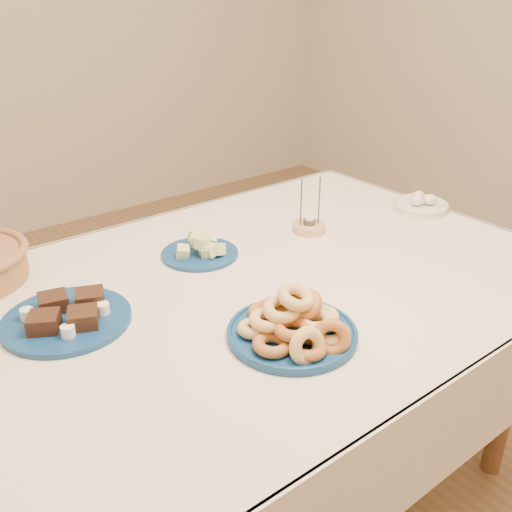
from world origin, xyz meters
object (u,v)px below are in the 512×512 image
dining_table (244,321)px  candle_holder (309,226)px  donut_platter (294,326)px  egg_bowl (421,205)px  melon_plate (201,250)px  brownie_plate (67,317)px

dining_table → candle_holder: size_ratio=10.08×
dining_table → donut_platter: 0.30m
donut_platter → egg_bowl: (0.83, 0.30, -0.01)m
melon_plate → brownie_plate: size_ratio=0.78×
dining_table → candle_holder: bearing=22.3°
brownie_plate → egg_bowl: bearing=-2.7°
donut_platter → egg_bowl: bearing=20.1°
dining_table → donut_platter: (-0.06, -0.26, 0.14)m
melon_plate → brownie_plate: bearing=-166.6°
melon_plate → donut_platter: bearing=-98.1°
dining_table → melon_plate: (0.01, 0.20, 0.13)m
dining_table → donut_platter: size_ratio=4.92×
melon_plate → candle_holder: 0.36m
candle_holder → brownie_plate: bearing=-176.7°
egg_bowl → donut_platter: bearing=-159.9°
donut_platter → melon_plate: size_ratio=1.24×
dining_table → candle_holder: (0.36, 0.15, 0.12)m
dining_table → brownie_plate: brownie_plate is taller
dining_table → egg_bowl: egg_bowl is taller
melon_plate → egg_bowl: size_ratio=1.29×
dining_table → brownie_plate: (-0.42, 0.10, 0.12)m
dining_table → egg_bowl: size_ratio=7.83×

